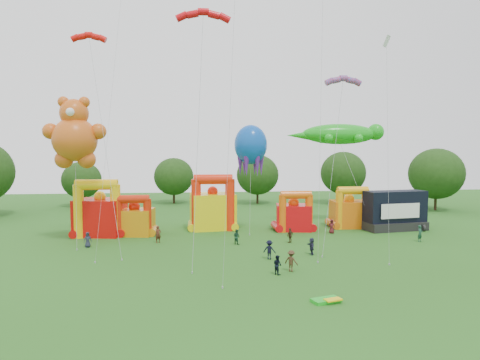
{
  "coord_description": "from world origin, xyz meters",
  "views": [
    {
      "loc": [
        -4.12,
        -26.84,
        10.5
      ],
      "look_at": [
        0.59,
        18.0,
        7.35
      ],
      "focal_mm": 32.0,
      "sensor_mm": 36.0,
      "label": 1
    }
  ],
  "objects": [
    {
      "name": "spectator_0",
      "position": [
        -15.75,
        20.23,
        0.83
      ],
      "size": [
        0.95,
        0.8,
        1.66
      ],
      "primitive_type": "imported",
      "rotation": [
        0.0,
        0.0,
        0.39
      ],
      "color": "#222739",
      "rests_on": "ground"
    },
    {
      "name": "teddy_bear_kite",
      "position": [
        -17.37,
        22.31,
        10.81
      ],
      "size": [
        6.92,
        6.2,
        16.54
      ],
      "color": "#CF5717",
      "rests_on": "ground"
    },
    {
      "name": "bouncy_castle_4",
      "position": [
        16.7,
        28.91,
        2.18
      ],
      "size": [
        4.78,
        3.91,
        5.68
      ],
      "color": "orange",
      "rests_on": "ground"
    },
    {
      "name": "tree_ring",
      "position": [
        -1.19,
        0.62,
        6.26
      ],
      "size": [
        124.41,
        126.52,
        12.07
      ],
      "color": "#352314",
      "rests_on": "ground"
    },
    {
      "name": "diamond_kites",
      "position": [
        1.91,
        12.78,
        15.68
      ],
      "size": [
        29.56,
        15.18,
        38.32
      ],
      "color": "red",
      "rests_on": "ground"
    },
    {
      "name": "folded_kite_bundle",
      "position": [
        4.88,
        1.26,
        0.14
      ],
      "size": [
        2.2,
        1.53,
        0.31
      ],
      "color": "green",
      "rests_on": "ground"
    },
    {
      "name": "spectator_3",
      "position": [
        2.94,
        13.18,
        0.93
      ],
      "size": [
        1.38,
        1.12,
        1.86
      ],
      "primitive_type": "imported",
      "rotation": [
        0.0,
        0.0,
        2.72
      ],
      "color": "black",
      "rests_on": "ground"
    },
    {
      "name": "bouncy_castle_2",
      "position": [
        -1.83,
        29.61,
        2.79
      ],
      "size": [
        6.17,
        5.21,
        7.39
      ],
      "color": "yellow",
      "rests_on": "ground"
    },
    {
      "name": "bouncy_castle_0",
      "position": [
        -15.85,
        26.79,
        2.66
      ],
      "size": [
        6.22,
        5.34,
        7.03
      ],
      "color": "red",
      "rests_on": "ground"
    },
    {
      "name": "spectator_1",
      "position": [
        -8.35,
        21.74,
        0.96
      ],
      "size": [
        0.84,
        0.76,
        1.93
      ],
      "primitive_type": "imported",
      "rotation": [
        0.0,
        0.0,
        0.56
      ],
      "color": "#4E2316",
      "rests_on": "ground"
    },
    {
      "name": "ground",
      "position": [
        0.0,
        0.0,
        0.0
      ],
      "size": [
        160.0,
        160.0,
        0.0
      ],
      "primitive_type": "plane",
      "color": "#255718",
      "rests_on": "ground"
    },
    {
      "name": "spectator_6",
      "position": [
        12.96,
        25.0,
        0.89
      ],
      "size": [
        1.0,
        0.81,
        1.78
      ],
      "primitive_type": "imported",
      "rotation": [
        0.0,
        0.0,
        5.97
      ],
      "color": "#51171A",
      "rests_on": "ground"
    },
    {
      "name": "spectator_8",
      "position": [
        2.74,
        8.18,
        0.82
      ],
      "size": [
        0.93,
        1.0,
        1.64
      ],
      "primitive_type": "imported",
      "rotation": [
        0.0,
        0.0,
        2.09
      ],
      "color": "black",
      "rests_on": "ground"
    },
    {
      "name": "spectator_9",
      "position": [
        4.1,
        8.89,
        0.93
      ],
      "size": [
        1.38,
        1.28,
        1.87
      ],
      "primitive_type": "imported",
      "rotation": [
        0.0,
        0.0,
        2.5
      ],
      "color": "#412B1A",
      "rests_on": "ground"
    },
    {
      "name": "octopus_kite",
      "position": [
        2.96,
        27.53,
        9.93
      ],
      "size": [
        4.22,
        4.91,
        13.84
      ],
      "color": "#0C49B4",
      "rests_on": "ground"
    },
    {
      "name": "bouncy_castle_1",
      "position": [
        -11.66,
        26.5,
        1.97
      ],
      "size": [
        4.9,
        4.15,
        5.11
      ],
      "color": "orange",
      "rests_on": "ground"
    },
    {
      "name": "stage_trailer",
      "position": [
        22.02,
        26.52,
        2.51
      ],
      "size": [
        8.49,
        4.28,
        5.21
      ],
      "color": "black",
      "rests_on": "ground"
    },
    {
      "name": "spectator_4",
      "position": [
        6.55,
        20.21,
        0.85
      ],
      "size": [
        1.03,
        0.94,
        1.69
      ],
      "primitive_type": "imported",
      "rotation": [
        0.0,
        0.0,
        3.81
      ],
      "color": "#402B19",
      "rests_on": "ground"
    },
    {
      "name": "spectator_7",
      "position": [
        21.54,
        19.24,
        0.95
      ],
      "size": [
        0.83,
        0.77,
        1.91
      ],
      "primitive_type": "imported",
      "rotation": [
        0.0,
        0.0,
        0.6
      ],
      "color": "#1A4231",
      "rests_on": "ground"
    },
    {
      "name": "bouncy_castle_3",
      "position": [
        8.69,
        27.56,
        2.04
      ],
      "size": [
        4.94,
        4.2,
        5.31
      ],
      "color": "red",
      "rests_on": "ground"
    },
    {
      "name": "spectator_5",
      "position": [
        7.47,
        14.55,
        0.86
      ],
      "size": [
        0.62,
        1.63,
        1.72
      ],
      "primitive_type": "imported",
      "rotation": [
        0.0,
        0.0,
        4.78
      ],
      "color": "#23243B",
      "rests_on": "ground"
    },
    {
      "name": "gecko_kite",
      "position": [
        17.03,
        29.94,
        8.49
      ],
      "size": [
        14.17,
        10.43,
        14.38
      ],
      "color": "#18AA19",
      "rests_on": "ground"
    },
    {
      "name": "parafoil_kites",
      "position": [
        -3.93,
        17.68,
        11.03
      ],
      "size": [
        32.73,
        15.04,
        25.22
      ],
      "color": "red",
      "rests_on": "ground"
    },
    {
      "name": "spectator_2",
      "position": [
        0.42,
        20.08,
        0.85
      ],
      "size": [
        1.04,
        1.03,
        1.69
      ],
      "primitive_type": "imported",
      "rotation": [
        0.0,
        0.0,
        2.37
      ],
      "color": "#193F29",
      "rests_on": "ground"
    }
  ]
}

